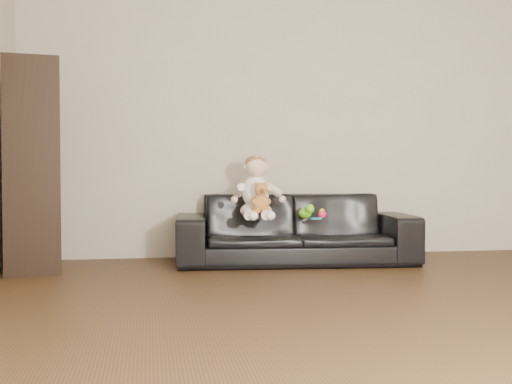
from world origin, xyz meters
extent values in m
plane|color=#3B2615|center=(0.00, 0.00, 0.00)|extent=(5.50, 5.50, 0.00)
plane|color=#B3A996|center=(0.00, 2.75, 1.30)|extent=(5.00, 0.00, 5.00)
imported|color=black|center=(-0.20, 2.25, 0.29)|extent=(2.01, 0.90, 0.57)
cube|color=black|center=(-2.28, 2.17, 0.80)|extent=(0.49, 0.61, 1.61)
cube|color=silver|center=(-2.26, 2.17, 1.17)|extent=(0.22, 0.28, 0.28)
ellipsoid|color=beige|center=(-0.55, 2.16, 0.45)|extent=(0.32, 0.30, 0.14)
ellipsoid|color=white|center=(-0.55, 2.17, 0.60)|extent=(0.27, 0.24, 0.27)
sphere|color=beige|center=(-0.55, 2.16, 0.80)|extent=(0.22, 0.22, 0.18)
ellipsoid|color=#8C603F|center=(-0.55, 2.17, 0.83)|extent=(0.23, 0.23, 0.12)
cylinder|color=beige|center=(-0.60, 1.99, 0.42)|extent=(0.14, 0.23, 0.08)
cylinder|color=beige|center=(-0.49, 1.99, 0.42)|extent=(0.14, 0.23, 0.08)
sphere|color=white|center=(-0.61, 1.88, 0.42)|extent=(0.09, 0.09, 0.07)
sphere|color=white|center=(-0.48, 1.88, 0.42)|extent=(0.09, 0.09, 0.07)
cylinder|color=white|center=(-0.68, 2.11, 0.61)|extent=(0.12, 0.19, 0.12)
cylinder|color=white|center=(-0.41, 2.11, 0.61)|extent=(0.12, 0.19, 0.12)
ellipsoid|color=#AE6E32|center=(-0.54, 1.99, 0.52)|extent=(0.16, 0.15, 0.15)
sphere|color=#AE6E32|center=(-0.54, 1.97, 0.62)|extent=(0.13, 0.13, 0.10)
sphere|color=#AE6E32|center=(-0.57, 1.98, 0.66)|extent=(0.05, 0.05, 0.04)
sphere|color=#AE6E32|center=(-0.50, 1.98, 0.66)|extent=(0.05, 0.05, 0.04)
sphere|color=#593819|center=(-0.54, 1.93, 0.61)|extent=(0.05, 0.05, 0.04)
ellipsoid|color=#63CC18|center=(-0.14, 2.15, 0.42)|extent=(0.13, 0.15, 0.09)
sphere|color=#EB1B46|center=(0.00, 2.13, 0.41)|extent=(0.07, 0.07, 0.07)
cylinder|color=#1784B9|center=(-0.07, 2.07, 0.38)|extent=(0.12, 0.12, 0.01)
camera|label=1|loc=(-1.39, -2.94, 0.78)|focal=45.00mm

